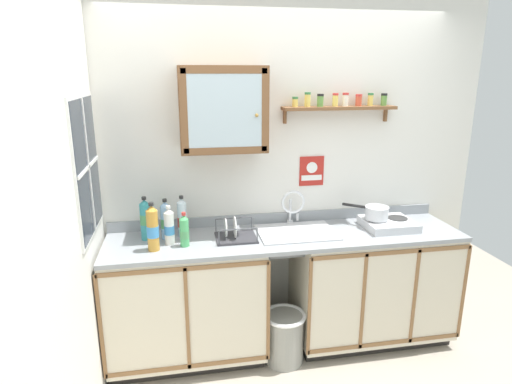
# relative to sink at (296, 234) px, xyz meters

# --- Properties ---
(floor) EXTENTS (5.62, 5.62, 0.00)m
(floor) POSITION_rel_sink_xyz_m (-0.08, -0.42, -0.91)
(floor) COLOR #9E9384
(floor) RESTS_ON ground
(back_wall) EXTENTS (3.22, 0.07, 2.67)m
(back_wall) POSITION_rel_sink_xyz_m (-0.08, 0.27, 0.44)
(back_wall) COLOR silver
(back_wall) RESTS_ON ground
(side_wall_left) EXTENTS (0.05, 3.47, 2.67)m
(side_wall_left) POSITION_rel_sink_xyz_m (-1.41, -0.69, 0.43)
(side_wall_left) COLOR silver
(side_wall_left) RESTS_ON ground
(lower_cabinet_run) EXTENTS (1.12, 0.58, 0.90)m
(lower_cabinet_run) POSITION_rel_sink_xyz_m (-0.82, -0.04, -0.46)
(lower_cabinet_run) COLOR black
(lower_cabinet_run) RESTS_ON ground
(lower_cabinet_run_right) EXTENTS (1.22, 0.58, 0.90)m
(lower_cabinet_run_right) POSITION_rel_sink_xyz_m (0.61, -0.04, -0.46)
(lower_cabinet_run_right) COLOR black
(lower_cabinet_run_right) RESTS_ON ground
(countertop) EXTENTS (2.58, 0.60, 0.03)m
(countertop) POSITION_rel_sink_xyz_m (-0.08, -0.04, 0.00)
(countertop) COLOR gray
(countertop) RESTS_ON lower_cabinet_run
(backsplash) EXTENTS (2.58, 0.02, 0.08)m
(backsplash) POSITION_rel_sink_xyz_m (-0.08, 0.24, 0.06)
(backsplash) COLOR gray
(backsplash) RESTS_ON countertop
(sink) EXTENTS (0.56, 0.45, 0.40)m
(sink) POSITION_rel_sink_xyz_m (0.00, 0.00, 0.00)
(sink) COLOR silver
(sink) RESTS_ON countertop
(hot_plate_stove) EXTENTS (0.37, 0.33, 0.07)m
(hot_plate_stove) POSITION_rel_sink_xyz_m (0.71, -0.03, 0.05)
(hot_plate_stove) COLOR silver
(hot_plate_stove) RESTS_ON countertop
(saucepan) EXTENTS (0.31, 0.26, 0.10)m
(saucepan) POSITION_rel_sink_xyz_m (0.62, -0.01, 0.14)
(saucepan) COLOR silver
(saucepan) RESTS_ON hot_plate_stove
(bottle_opaque_white_0) EXTENTS (0.07, 0.07, 0.27)m
(bottle_opaque_white_0) POSITION_rel_sink_xyz_m (-0.91, -0.06, 0.14)
(bottle_opaque_white_0) COLOR white
(bottle_opaque_white_0) RESTS_ON countertop
(bottle_water_clear_1) EXTENTS (0.07, 0.07, 0.30)m
(bottle_water_clear_1) POSITION_rel_sink_xyz_m (-0.82, 0.07, 0.15)
(bottle_water_clear_1) COLOR silver
(bottle_water_clear_1) RESTS_ON countertop
(bottle_detergent_teal_2) EXTENTS (0.07, 0.07, 0.31)m
(bottle_detergent_teal_2) POSITION_rel_sink_xyz_m (-1.08, 0.05, 0.17)
(bottle_detergent_teal_2) COLOR teal
(bottle_detergent_teal_2) RESTS_ON countertop
(bottle_juice_amber_3) EXTENTS (0.08, 0.08, 0.33)m
(bottle_juice_amber_3) POSITION_rel_sink_xyz_m (-1.02, -0.15, 0.17)
(bottle_juice_amber_3) COLOR gold
(bottle_juice_amber_3) RESTS_ON countertop
(bottle_soda_green_4) EXTENTS (0.06, 0.06, 0.24)m
(bottle_soda_green_4) POSITION_rel_sink_xyz_m (-0.81, -0.12, 0.12)
(bottle_soda_green_4) COLOR #4CB266
(bottle_soda_green_4) RESTS_ON countertop
(bottle_water_blue_5) EXTENTS (0.07, 0.07, 0.29)m
(bottle_water_blue_5) POSITION_rel_sink_xyz_m (-0.94, 0.05, 0.15)
(bottle_water_blue_5) COLOR #8CB7E0
(bottle_water_blue_5) RESTS_ON countertop
(dish_rack) EXTENTS (0.29, 0.25, 0.17)m
(dish_rack) POSITION_rel_sink_xyz_m (-0.46, -0.04, 0.05)
(dish_rack) COLOR #333338
(dish_rack) RESTS_ON countertop
(wall_cabinet) EXTENTS (0.59, 0.31, 0.58)m
(wall_cabinet) POSITION_rel_sink_xyz_m (-0.51, 0.10, 0.91)
(wall_cabinet) COLOR brown
(spice_shelf) EXTENTS (0.86, 0.14, 0.23)m
(spice_shelf) POSITION_rel_sink_xyz_m (0.36, 0.18, 0.92)
(spice_shelf) COLOR brown
(warning_sign) EXTENTS (0.19, 0.01, 0.23)m
(warning_sign) POSITION_rel_sink_xyz_m (0.18, 0.24, 0.42)
(warning_sign) COLOR #B2261E
(window) EXTENTS (0.03, 0.67, 0.86)m
(window) POSITION_rel_sink_xyz_m (-1.38, -0.16, 0.60)
(window) COLOR #262D38
(trash_bin) EXTENTS (0.31, 0.31, 0.39)m
(trash_bin) POSITION_rel_sink_xyz_m (-0.13, -0.21, -0.70)
(trash_bin) COLOR gray
(trash_bin) RESTS_ON ground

